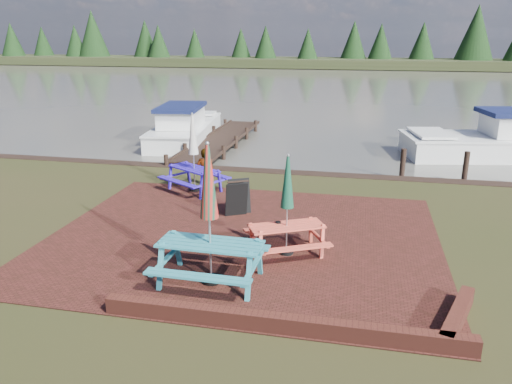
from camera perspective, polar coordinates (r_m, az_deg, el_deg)
The scene contains 13 objects.
ground at distance 10.85m, azimuth -2.80°, elevation -7.35°, with size 120.00×120.00×0.00m, color black.
paving at distance 11.73m, azimuth -1.55°, elevation -5.29°, with size 9.00×7.50×0.02m, color #331610.
brick_wall at distance 8.36m, azimuth 7.57°, elevation -14.54°, with size 6.21×1.79×0.30m.
water at distance 46.79m, azimuth 9.09°, elevation 11.84°, with size 120.00×60.00×0.02m, color #46443C.
far_treeline at distance 75.54m, azimuth 10.59°, elevation 16.41°, with size 120.00×10.00×8.10m.
picnic_table_teal at distance 9.41m, azimuth -5.28°, elevation -5.07°, with size 2.01×1.80×2.73m.
picnic_table_red at distance 10.66m, azimuth 3.54°, elevation -3.31°, with size 2.06×1.98×2.21m.
picnic_table_blue at distance 15.10m, azimuth -7.10°, elevation 3.12°, with size 2.23×2.17×2.36m.
chalkboard at distance 13.06m, azimuth -2.07°, elevation -0.65°, with size 0.62×0.79×0.93m.
jetty at distance 22.09m, azimuth -4.13°, elevation 5.96°, with size 1.76×9.08×1.00m.
boat_jetty at distance 23.37m, azimuth -8.12°, elevation 7.13°, with size 3.07×6.86×1.92m.
boat_near at distance 22.41m, azimuth 26.78°, elevation 5.09°, with size 8.11×4.09×2.09m.
person at distance 16.90m, azimuth -5.85°, elevation 4.95°, with size 0.65×0.42×1.78m, color gray.
Camera 1 is at (2.57, -9.49, 4.59)m, focal length 35.00 mm.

